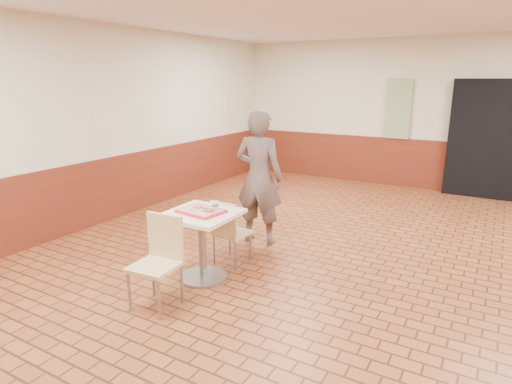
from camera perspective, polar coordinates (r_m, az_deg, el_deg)
The scene contains 12 objects.
room_shell at distance 4.39m, azimuth 12.37°, elevation 5.51°, with size 8.01×10.01×3.01m.
wainscot_band at distance 4.66m, azimuth 11.69°, elevation -6.72°, with size 8.00×10.00×1.00m.
corridor_doorway at distance 9.08m, azimuth 29.28°, elevation 6.07°, with size 1.60×0.22×2.20m, color black.
promo_poster at distance 9.30m, azimuth 18.42°, elevation 10.46°, with size 0.50×0.03×1.20m, color gray.
main_table at distance 4.77m, azimuth -7.22°, elevation -5.64°, with size 0.74×0.74×0.78m.
chair_main_front at distance 4.33m, azimuth -12.79°, elevation -8.37°, with size 0.45×0.45×0.91m.
chair_main_back at distance 5.13m, azimuth -3.64°, elevation -4.98°, with size 0.39×0.39×0.81m.
customer at distance 5.74m, azimuth 0.42°, elevation 1.95°, with size 0.66×0.43×1.81m, color brown.
serving_tray at distance 4.68m, azimuth -7.32°, elevation -2.55°, with size 0.46×0.36×0.03m.
ring_donut at distance 4.77m, azimuth -7.74°, elevation -1.86°, with size 0.10×0.10×0.03m, color #C78B48.
long_john_donut at distance 4.62m, azimuth -6.39°, elevation -2.31°, with size 0.16×0.08×0.05m.
paper_cup at distance 4.67m, azimuth -5.45°, elevation -1.78°, with size 0.07×0.07×0.09m.
Camera 1 is at (1.31, -4.14, 2.18)m, focal length 30.00 mm.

